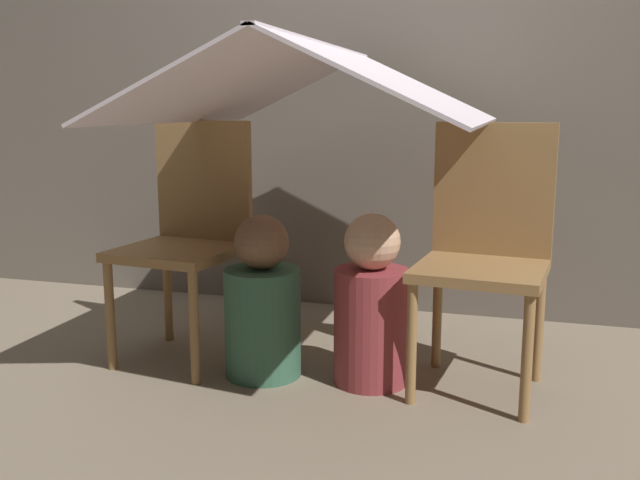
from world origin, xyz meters
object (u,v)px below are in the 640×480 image
at_px(chair_right, 485,245).
at_px(person_front, 263,307).
at_px(chair_left, 189,230).
at_px(person_second, 371,309).

relative_size(chair_right, person_front, 1.54).
bearing_deg(person_front, chair_left, 159.04).
xyz_separation_m(chair_right, person_front, (-0.80, -0.14, -0.25)).
bearing_deg(chair_left, person_second, -0.51).
xyz_separation_m(chair_left, person_front, (0.36, -0.14, -0.25)).
xyz_separation_m(chair_left, person_second, (0.77, -0.10, -0.24)).
height_order(chair_right, person_front, chair_right).
distance_m(chair_right, person_second, 0.47).
relative_size(chair_left, chair_right, 1.00).
bearing_deg(chair_left, chair_right, 6.81).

